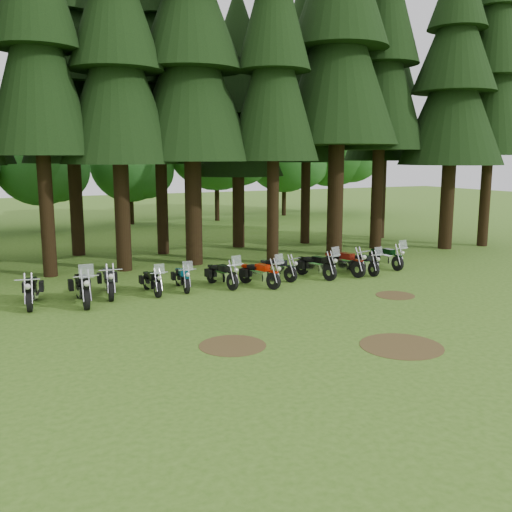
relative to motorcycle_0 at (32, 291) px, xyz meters
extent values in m
plane|color=#3D6B1B|center=(7.41, -4.74, -0.48)|extent=(120.00, 120.00, 0.00)
cylinder|color=black|center=(1.12, 4.76, 2.51)|extent=(0.58, 0.58, 5.99)
cone|color=black|center=(1.12, 4.76, 8.25)|extent=(4.32, 4.32, 7.49)
cylinder|color=black|center=(4.20, 4.66, 2.30)|extent=(0.66, 0.66, 5.57)
cone|color=black|center=(4.20, 4.66, 7.63)|extent=(4.95, 4.95, 6.96)
cylinder|color=black|center=(7.48, 4.70, 2.36)|extent=(0.77, 0.77, 5.70)
cone|color=black|center=(7.48, 4.70, 7.82)|extent=(5.81, 5.81, 7.12)
cylinder|color=black|center=(10.84, 3.28, 2.37)|extent=(0.55, 0.55, 5.71)
cone|color=black|center=(10.84, 3.28, 7.84)|extent=(4.15, 4.15, 7.14)
cylinder|color=black|center=(14.77, 4.02, 2.82)|extent=(0.80, 0.80, 6.62)
cone|color=black|center=(14.77, 4.02, 9.16)|extent=(5.98, 5.98, 8.27)
cylinder|color=black|center=(18.03, 4.86, 2.69)|extent=(0.64, 0.64, 6.35)
cone|color=black|center=(18.03, 4.86, 8.77)|extent=(4.79, 4.79, 7.93)
cylinder|color=black|center=(21.34, 3.08, 2.22)|extent=(0.72, 0.72, 5.41)
cone|color=black|center=(21.34, 3.08, 7.41)|extent=(5.44, 5.44, 6.77)
cone|color=black|center=(21.34, 3.08, 10.61)|extent=(4.35, 4.35, 5.71)
cylinder|color=black|center=(23.93, 2.88, 2.53)|extent=(0.57, 0.57, 6.03)
cone|color=black|center=(23.93, 2.88, 8.31)|extent=(4.25, 4.25, 7.54)
cone|color=black|center=(23.93, 2.88, 11.87)|extent=(3.40, 3.40, 6.36)
cylinder|color=black|center=(3.03, 9.66, 2.29)|extent=(0.65, 0.65, 5.55)
cone|color=black|center=(3.03, 9.66, 7.62)|extent=(4.85, 4.85, 6.94)
cone|color=black|center=(3.03, 9.66, 10.90)|extent=(3.88, 3.88, 5.86)
cylinder|color=black|center=(7.04, 8.20, 2.28)|extent=(0.58, 0.58, 5.52)
cone|color=black|center=(7.04, 8.20, 7.57)|extent=(4.35, 4.35, 6.90)
cone|color=black|center=(7.04, 8.20, 10.82)|extent=(3.48, 3.48, 5.83)
cylinder|color=black|center=(11.44, 8.50, 1.86)|extent=(0.66, 0.66, 4.70)
cone|color=black|center=(11.44, 8.50, 6.36)|extent=(4.94, 4.94, 5.87)
cone|color=black|center=(11.44, 8.50, 9.14)|extent=(3.95, 3.95, 4.96)
cone|color=black|center=(11.44, 8.50, 11.34)|extent=(2.77, 2.77, 3.91)
cylinder|color=black|center=(15.48, 8.11, 2.30)|extent=(0.53, 0.53, 5.56)
cone|color=black|center=(15.48, 8.11, 7.63)|extent=(3.94, 3.94, 6.95)
cone|color=black|center=(15.48, 8.11, 10.92)|extent=(3.15, 3.15, 5.87)
cylinder|color=black|center=(20.77, 8.04, 2.34)|extent=(0.61, 0.61, 5.65)
cone|color=black|center=(20.77, 8.04, 7.76)|extent=(4.59, 4.59, 7.06)
cone|color=black|center=(20.77, 8.04, 11.09)|extent=(3.67, 3.67, 5.96)
cylinder|color=black|center=(2.42, 20.57, 0.79)|extent=(0.36, 0.36, 2.55)
sphere|color=#1E5D1E|center=(2.42, 20.57, 4.19)|extent=(5.95, 5.95, 5.95)
sphere|color=#1E5D1E|center=(3.44, 19.89, 3.60)|extent=(4.25, 4.25, 4.25)
cylinder|color=black|center=(8.72, 21.75, 0.75)|extent=(0.36, 0.36, 2.47)
sphere|color=#1E5D1E|center=(8.72, 21.75, 4.04)|extent=(5.76, 5.76, 5.76)
sphere|color=#1E5D1E|center=(9.71, 21.10, 3.47)|extent=(4.12, 4.12, 4.12)
cylinder|color=black|center=(15.33, 21.22, 1.28)|extent=(0.36, 0.36, 3.52)
sphere|color=#1E5D1E|center=(15.33, 21.22, 5.97)|extent=(8.21, 8.21, 8.21)
sphere|color=#1E5D1E|center=(16.73, 20.28, 5.15)|extent=(5.87, 5.87, 5.87)
cylinder|color=black|center=(21.95, 22.47, 0.99)|extent=(0.36, 0.36, 2.94)
sphere|color=#1E5D1E|center=(21.95, 22.47, 4.91)|extent=(6.86, 6.86, 6.86)
sphere|color=#1E5D1E|center=(23.12, 21.69, 4.22)|extent=(4.90, 4.90, 4.90)
cylinder|color=black|center=(26.49, 22.33, 1.27)|extent=(0.36, 0.36, 3.52)
sphere|color=#1E5D1E|center=(26.49, 22.33, 5.96)|extent=(8.20, 8.20, 8.20)
sphere|color=#1E5D1E|center=(27.90, 21.40, 5.14)|extent=(5.86, 5.86, 5.86)
cylinder|color=#4C3D1E|center=(4.41, -6.74, -0.48)|extent=(1.80, 1.80, 0.01)
cylinder|color=#4C3D1E|center=(11.91, -4.24, -0.48)|extent=(1.40, 1.40, 0.01)
cylinder|color=#4C3D1E|center=(8.41, -8.74, -0.48)|extent=(2.20, 2.20, 0.01)
cylinder|color=black|center=(-0.13, -0.81, -0.14)|extent=(0.26, 0.71, 0.69)
cylinder|color=black|center=(0.13, 0.80, -0.14)|extent=(0.26, 0.71, 0.69)
cube|color=silver|center=(0.01, 0.04, -0.04)|extent=(0.41, 0.78, 0.36)
cube|color=black|center=(-0.03, -0.19, 0.34)|extent=(0.41, 0.62, 0.25)
cube|color=black|center=(0.05, 0.28, 0.30)|extent=(0.41, 0.62, 0.13)
cylinder|color=black|center=(1.55, -1.36, -0.12)|extent=(0.17, 0.74, 0.73)
cylinder|color=black|center=(1.59, 0.36, -0.12)|extent=(0.17, 0.74, 0.73)
cube|color=silver|center=(1.57, -0.45, -0.02)|extent=(0.33, 0.78, 0.38)
cube|color=black|center=(1.57, -0.70, 0.38)|extent=(0.35, 0.62, 0.27)
cube|color=black|center=(1.58, -0.19, 0.34)|extent=(0.35, 0.62, 0.13)
cube|color=silver|center=(1.54, -1.69, 0.87)|extent=(0.47, 0.15, 0.44)
cylinder|color=black|center=(2.52, -0.56, -0.12)|extent=(0.24, 0.73, 0.72)
cylinder|color=black|center=(2.73, 1.11, -0.12)|extent=(0.24, 0.73, 0.72)
cube|color=silver|center=(2.63, 0.33, -0.03)|extent=(0.40, 0.80, 0.37)
cube|color=black|center=(2.60, 0.08, 0.37)|extent=(0.40, 0.64, 0.26)
cube|color=black|center=(2.66, 0.58, 0.32)|extent=(0.40, 0.64, 0.13)
cylinder|color=black|center=(4.12, -0.78, -0.19)|extent=(0.14, 0.59, 0.59)
cylinder|color=black|center=(4.09, 0.60, -0.19)|extent=(0.14, 0.59, 0.59)
cube|color=silver|center=(4.10, -0.05, -0.11)|extent=(0.26, 0.63, 0.30)
cube|color=black|center=(4.11, -0.25, 0.21)|extent=(0.28, 0.49, 0.21)
cube|color=black|center=(4.10, 0.16, 0.17)|extent=(0.28, 0.49, 0.11)
cube|color=silver|center=(4.13, -1.04, 0.60)|extent=(0.38, 0.12, 0.35)
cylinder|color=black|center=(5.24, -0.65, -0.19)|extent=(0.18, 0.59, 0.58)
cylinder|color=black|center=(5.37, 0.71, -0.19)|extent=(0.18, 0.59, 0.58)
cube|color=silver|center=(5.31, 0.07, -0.11)|extent=(0.31, 0.64, 0.30)
cube|color=navy|center=(5.29, -0.13, 0.20)|extent=(0.31, 0.51, 0.21)
cube|color=black|center=(5.33, 0.27, 0.17)|extent=(0.31, 0.51, 0.11)
cube|color=silver|center=(5.21, -0.92, 0.59)|extent=(0.38, 0.15, 0.35)
cylinder|color=black|center=(6.95, -0.92, -0.17)|extent=(0.24, 0.65, 0.63)
cylinder|color=black|center=(6.70, 0.55, -0.17)|extent=(0.24, 0.65, 0.63)
cube|color=silver|center=(6.82, -0.14, -0.08)|extent=(0.38, 0.71, 0.33)
cube|color=black|center=(6.85, -0.35, 0.26)|extent=(0.37, 0.57, 0.23)
cube|color=black|center=(6.78, 0.08, 0.23)|extent=(0.37, 0.57, 0.11)
cube|color=silver|center=(7.00, -1.20, 0.69)|extent=(0.42, 0.19, 0.38)
cylinder|color=black|center=(8.40, -1.47, -0.16)|extent=(0.34, 0.66, 0.65)
cylinder|color=black|center=(7.91, -0.03, -0.16)|extent=(0.34, 0.66, 0.65)
cube|color=silver|center=(8.14, -0.70, -0.07)|extent=(0.48, 0.74, 0.33)
cube|color=red|center=(8.21, -0.91, 0.28)|extent=(0.45, 0.61, 0.24)
cube|color=black|center=(8.07, -0.49, 0.24)|extent=(0.45, 0.61, 0.12)
cube|color=silver|center=(8.49, -1.75, 0.71)|extent=(0.43, 0.25, 0.39)
cylinder|color=black|center=(9.59, -0.66, -0.18)|extent=(0.33, 0.62, 0.61)
cylinder|color=black|center=(9.11, 0.70, -0.18)|extent=(0.33, 0.62, 0.61)
cube|color=silver|center=(9.34, 0.06, -0.09)|extent=(0.46, 0.70, 0.32)
cube|color=black|center=(9.41, -0.14, 0.24)|extent=(0.43, 0.58, 0.22)
cube|color=black|center=(9.27, 0.27, 0.21)|extent=(0.43, 0.58, 0.11)
cylinder|color=black|center=(11.15, -1.11, -0.15)|extent=(0.31, 0.68, 0.66)
cylinder|color=black|center=(10.75, 0.40, -0.15)|extent=(0.31, 0.68, 0.66)
cube|color=silver|center=(10.94, -0.30, -0.06)|extent=(0.45, 0.75, 0.34)
cube|color=black|center=(11.00, -0.53, 0.30)|extent=(0.43, 0.61, 0.24)
cube|color=black|center=(10.88, -0.08, 0.26)|extent=(0.43, 0.61, 0.12)
cube|color=silver|center=(11.23, -1.40, 0.74)|extent=(0.44, 0.23, 0.40)
cylinder|color=black|center=(12.52, -1.14, -0.13)|extent=(0.30, 0.72, 0.70)
cylinder|color=black|center=(12.17, 0.46, -0.13)|extent=(0.30, 0.72, 0.70)
cube|color=silver|center=(12.33, -0.29, -0.04)|extent=(0.45, 0.79, 0.36)
cube|color=maroon|center=(12.39, -0.53, 0.34)|extent=(0.44, 0.64, 0.25)
cube|color=black|center=(12.28, -0.05, 0.30)|extent=(0.44, 0.64, 0.13)
cylinder|color=black|center=(13.25, -1.22, -0.18)|extent=(0.16, 0.61, 0.60)
cylinder|color=black|center=(13.17, 0.18, -0.18)|extent=(0.16, 0.61, 0.60)
cube|color=silver|center=(13.21, -0.47, -0.10)|extent=(0.29, 0.65, 0.31)
cube|color=black|center=(13.22, -0.68, 0.23)|extent=(0.30, 0.52, 0.22)
cube|color=black|center=(13.19, -0.27, 0.19)|extent=(0.30, 0.52, 0.11)
cube|color=silver|center=(13.27, -1.49, 0.62)|extent=(0.39, 0.14, 0.36)
cylinder|color=black|center=(14.98, -0.66, -0.16)|extent=(0.17, 0.65, 0.64)
cylinder|color=black|center=(14.89, 0.85, -0.16)|extent=(0.17, 0.65, 0.64)
cube|color=silver|center=(14.93, 0.15, -0.07)|extent=(0.31, 0.70, 0.33)
cube|color=black|center=(14.94, -0.08, 0.28)|extent=(0.32, 0.55, 0.23)
cube|color=black|center=(14.92, 0.37, 0.24)|extent=(0.32, 0.55, 0.12)
cube|color=silver|center=(15.00, -0.95, 0.71)|extent=(0.42, 0.15, 0.39)
camera|label=1|loc=(-1.36, -20.04, 4.47)|focal=40.00mm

